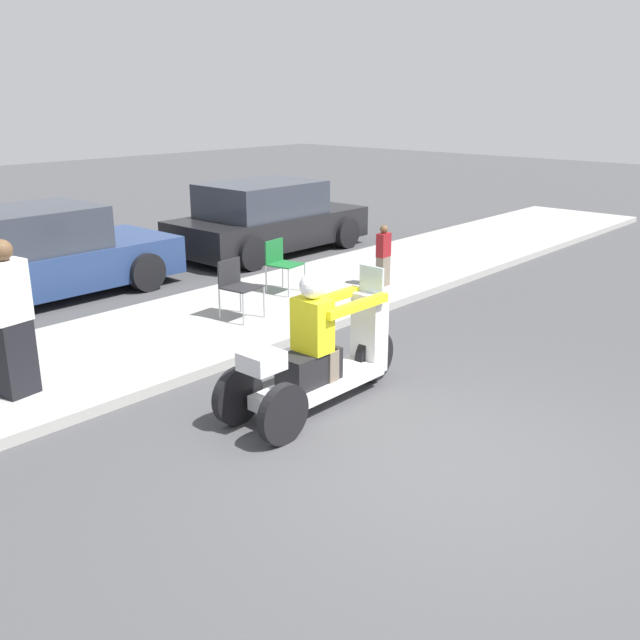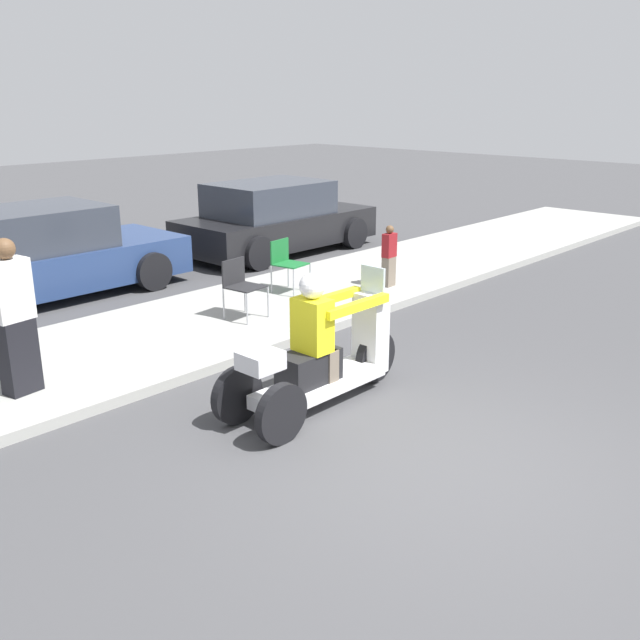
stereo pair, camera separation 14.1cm
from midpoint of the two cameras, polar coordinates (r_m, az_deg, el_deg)
The scene contains 9 objects.
ground_plane at distance 6.51m, azimuth 9.58°, elevation -11.42°, with size 60.00×60.00×0.00m, color #424244.
sidewalk_strip at distance 9.50m, azimuth -14.38°, elevation -1.79°, with size 28.00×2.80×0.12m.
motorcycle_trike at distance 7.37m, azimuth -0.53°, elevation -3.14°, with size 2.37×0.73×1.45m.
spectator_near_curb at distance 7.93m, azimuth -23.94°, elevation -0.15°, with size 0.42×0.29×1.65m.
spectator_far_back at distance 11.66m, azimuth 4.74°, elevation 5.06°, with size 0.25×0.16×1.00m.
folding_chair_curbside at distance 11.30m, azimuth -3.55°, elevation 4.79°, with size 0.52×0.52×0.82m.
folding_chair_set_back at distance 10.00m, azimuth -7.15°, elevation 2.99°, with size 0.51×0.51×0.82m.
parked_car_lot_right at distance 14.71m, azimuth -4.53°, elevation 8.02°, with size 4.20×2.03×1.45m.
parked_car_lot_left at distance 12.08m, azimuth -22.88°, elevation 4.59°, with size 4.70×2.00×1.45m.
Camera 1 is at (-4.92, -2.90, 3.14)m, focal length 40.00 mm.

